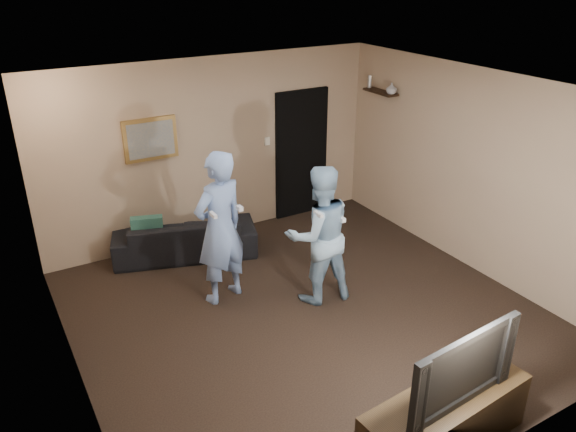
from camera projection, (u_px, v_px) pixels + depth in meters
ground at (306, 313)px, 6.55m from camera, size 5.00×5.00×0.00m
ceiling at (309, 91)px, 5.47m from camera, size 5.00×5.00×0.04m
wall_back at (214, 150)px, 7.97m from camera, size 5.00×0.04×2.60m
wall_front at (491, 335)px, 4.05m from camera, size 5.00×0.04×2.60m
wall_left at (63, 272)px, 4.86m from camera, size 0.04×5.00×2.60m
wall_right at (473, 171)px, 7.16m from camera, size 0.04×5.00×2.60m
sofa at (185, 236)px, 7.75m from camera, size 2.07×1.32×0.56m
throw_pillow at (148, 231)px, 7.44m from camera, size 0.43×0.25×0.41m
painting_frame at (150, 139)px, 7.41m from camera, size 0.72×0.05×0.57m
painting_canvas at (151, 140)px, 7.39m from camera, size 0.62×0.01×0.47m
doorway at (301, 154)px, 8.74m from camera, size 0.90×0.06×2.00m
light_switch at (267, 141)px, 8.34m from camera, size 0.08×0.02×0.12m
wall_shelf at (381, 92)px, 8.23m from camera, size 0.20×0.60×0.03m
shelf_vase at (391, 88)px, 8.00m from camera, size 0.20×0.20×0.16m
shelf_figurine at (370, 82)px, 8.39m from camera, size 0.06×0.06×0.18m
tv_console at (444, 422)px, 4.69m from camera, size 1.59×0.62×0.56m
television at (453, 364)px, 4.43m from camera, size 1.17×0.24×0.67m
wii_player_left at (220, 228)px, 6.49m from camera, size 0.78×0.61×1.87m
wii_player_right at (319, 235)px, 6.52m from camera, size 0.91×0.76×1.70m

